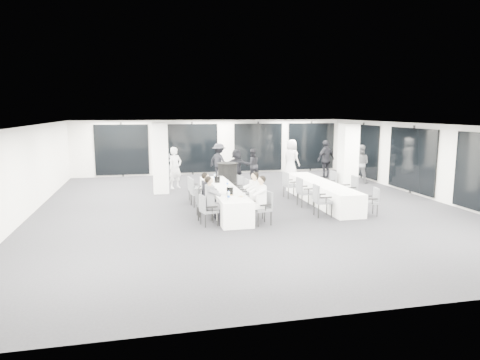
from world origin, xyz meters
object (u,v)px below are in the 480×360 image
(chair_main_right_mid, at_px, (249,195))
(ice_bucket_near, at_px, (230,190))
(chair_main_left_fourth, at_px, (196,191))
(chair_main_left_second, at_px, (203,201))
(chair_side_right_far, at_px, (330,182))
(standing_guest_e, at_px, (291,156))
(standing_guest_g, at_px, (166,162))
(chair_side_right_mid, at_px, (350,189))
(chair_side_left_mid, at_px, (303,190))
(banquet_table_side, at_px, (321,192))
(chair_side_left_near, at_px, (320,199))
(standing_guest_a, at_px, (175,165))
(chair_main_right_near, at_px, (264,206))
(standing_guest_f, at_px, (237,164))
(chair_main_left_near, at_px, (207,208))
(banquet_table_main, at_px, (223,199))
(chair_main_right_second, at_px, (257,202))
(chair_side_right_near, at_px, (372,200))
(cocktail_table, at_px, (227,178))
(chair_main_left_far, at_px, (193,187))
(standing_guest_d, at_px, (326,157))
(chair_main_left_mid, at_px, (200,199))
(standing_guest_b, at_px, (252,163))
(standing_guest_h, at_px, (360,161))
(standing_guest_c, at_px, (219,159))
(chair_side_left_far, at_px, (289,183))
(chair_main_right_fourth, at_px, (243,190))
(ice_bucket_far, at_px, (217,179))

(chair_main_right_mid, relative_size, ice_bucket_near, 3.88)
(chair_main_left_fourth, height_order, ice_bucket_near, ice_bucket_near)
(chair_main_left_second, bearing_deg, chair_side_right_far, 127.88)
(standing_guest_e, distance_m, standing_guest_g, 6.16)
(chair_side_right_mid, bearing_deg, chair_side_left_mid, 89.38)
(banquet_table_side, height_order, chair_main_left_fourth, chair_main_left_fourth)
(chair_side_left_near, relative_size, chair_side_right_mid, 0.97)
(standing_guest_a, bearing_deg, chair_side_left_near, -89.47)
(chair_side_right_far, bearing_deg, chair_main_right_near, 132.46)
(standing_guest_a, height_order, standing_guest_f, standing_guest_a)
(chair_main_left_near, bearing_deg, chair_main_left_second, 167.54)
(banquet_table_main, distance_m, chair_side_left_near, 3.21)
(chair_main_right_second, distance_m, ice_bucket_near, 0.92)
(chair_main_left_near, height_order, chair_side_right_near, chair_main_left_near)
(cocktail_table, bearing_deg, standing_guest_g, 129.02)
(chair_side_right_near, xyz_separation_m, chair_side_right_far, (0.01, 3.21, 0.05))
(cocktail_table, distance_m, chair_side_right_mid, 4.94)
(chair_main_left_fourth, height_order, chair_main_left_far, chair_main_left_fourth)
(chair_main_left_second, bearing_deg, ice_bucket_near, 98.31)
(standing_guest_d, bearing_deg, banquet_table_main, 17.88)
(chair_main_right_second, height_order, chair_side_right_near, chair_main_right_second)
(chair_main_left_mid, bearing_deg, chair_main_left_near, 6.45)
(cocktail_table, bearing_deg, standing_guest_b, 56.21)
(chair_side_left_near, bearing_deg, chair_side_right_near, 86.55)
(banquet_table_main, bearing_deg, standing_guest_a, 106.17)
(chair_main_left_second, relative_size, chair_main_left_mid, 1.13)
(chair_main_left_second, relative_size, chair_side_right_mid, 0.95)
(chair_main_left_near, xyz_separation_m, standing_guest_h, (7.91, 5.85, 0.47))
(standing_guest_e, xyz_separation_m, standing_guest_h, (2.53, -2.22, -0.07))
(banquet_table_main, distance_m, standing_guest_c, 6.51)
(chair_side_left_far, relative_size, standing_guest_d, 0.46)
(chair_main_left_mid, bearing_deg, chair_main_right_fourth, 128.75)
(chair_main_left_mid, height_order, standing_guest_f, standing_guest_f)
(ice_bucket_near, bearing_deg, chair_main_right_near, -47.80)
(standing_guest_a, bearing_deg, standing_guest_f, -19.89)
(chair_main_left_mid, relative_size, chair_side_left_near, 0.86)
(banquet_table_side, xyz_separation_m, standing_guest_d, (2.40, 5.06, 0.69))
(standing_guest_g, bearing_deg, ice_bucket_near, -49.22)
(standing_guest_c, bearing_deg, chair_side_right_mid, 168.42)
(chair_main_left_far, distance_m, chair_main_right_second, 3.31)
(standing_guest_h, bearing_deg, chair_side_right_mid, 94.50)
(chair_main_left_mid, height_order, chair_side_right_far, chair_side_right_far)
(ice_bucket_far, bearing_deg, chair_main_left_near, -105.47)
(chair_main_right_second, height_order, standing_guest_f, standing_guest_f)
(banquet_table_main, bearing_deg, chair_main_left_near, -113.75)
(standing_guest_d, relative_size, standing_guest_g, 1.11)
(chair_main_right_near, height_order, chair_side_left_mid, chair_side_left_mid)
(standing_guest_g, bearing_deg, chair_main_right_mid, -40.18)
(chair_side_left_near, xyz_separation_m, standing_guest_b, (-0.42, 6.99, 0.30))
(chair_main_left_mid, distance_m, standing_guest_c, 7.10)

